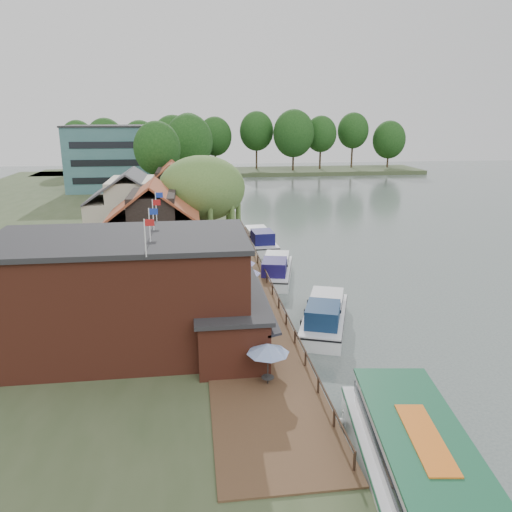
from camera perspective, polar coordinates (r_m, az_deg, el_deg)
name	(u,v)px	position (r m, az deg, el deg)	size (l,w,h in m)	color
ground	(363,341)	(36.25, 12.12, -9.43)	(260.00, 260.00, 0.00)	#4D5A58
land_bank	(49,233)	(69.86, -22.56, 2.46)	(50.00, 140.00, 1.00)	#384728
quay_deck	(236,285)	(43.32, -2.28, -3.30)	(6.00, 50.00, 0.10)	#47301E
quay_rail	(266,277)	(43.95, 1.16, -2.38)	(0.20, 49.00, 1.00)	black
pub	(156,292)	(31.69, -11.40, -4.05)	(20.00, 11.00, 7.30)	maroon
hotel_block	(136,157)	(101.61, -13.55, 10.90)	(25.40, 12.40, 12.30)	#38666B
cottage_a	(154,230)	(45.99, -11.53, 2.98)	(8.60, 7.60, 8.50)	black
cottage_b	(132,210)	(56.03, -13.95, 5.12)	(9.60, 8.60, 8.50)	beige
cottage_c	(172,196)	(64.58, -9.56, 6.75)	(7.60, 7.60, 8.50)	black
willow	(203,208)	(50.58, -6.12, 5.48)	(8.60, 8.60, 10.43)	#476B2D
umbrella_0	(268,364)	(27.61, 1.36, -12.20)	(2.33, 2.33, 2.38)	#1C469B
umbrella_1	(263,339)	(30.36, 0.76, -9.46)	(2.13, 2.13, 2.38)	#1C4A9C
umbrella_2	(252,323)	(32.55, -0.42, -7.64)	(2.12, 2.12, 2.38)	#1B2696
umbrella_3	(251,301)	(36.13, -0.56, -5.19)	(1.96, 1.96, 2.38)	navy
umbrella_4	(243,290)	(38.38, -1.50, -3.90)	(1.94, 1.94, 2.38)	navy
umbrella_5	(247,281)	(40.37, -1.04, -2.89)	(2.25, 2.25, 2.38)	navy
umbrella_6	(241,271)	(43.02, -1.68, -1.69)	(2.43, 2.43, 2.38)	navy
cruiser_0	(325,312)	(37.36, 7.86, -6.34)	(3.30, 10.20, 2.48)	white
cruiser_1	(276,267)	(47.88, 2.27, -1.23)	(3.18, 9.83, 2.38)	white
cruiser_2	(259,238)	(58.80, 0.38, 2.11)	(3.33, 10.29, 2.51)	white
tour_boat	(428,486)	(21.94, 19.05, -23.56)	(4.25, 15.13, 3.31)	silver
swan	(341,422)	(27.09, 9.66, -18.16)	(0.44, 0.44, 0.44)	white
bank_tree_0	(158,170)	(71.74, -11.11, 9.57)	(6.43, 6.43, 13.45)	#143811
bank_tree_1	(189,160)	(82.32, -7.61, 10.85)	(7.60, 7.60, 14.43)	#143811
bank_tree_2	(174,157)	(88.56, -9.34, 11.06)	(7.58, 7.58, 14.20)	#143811
bank_tree_3	(160,157)	(110.07, -10.89, 11.01)	(6.46, 6.46, 10.79)	#143811
bank_tree_4	(189,146)	(116.11, -7.65, 12.34)	(8.20, 8.20, 14.61)	#143811
bank_tree_5	(168,150)	(124.12, -9.99, 11.84)	(6.68, 6.68, 11.93)	#143811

